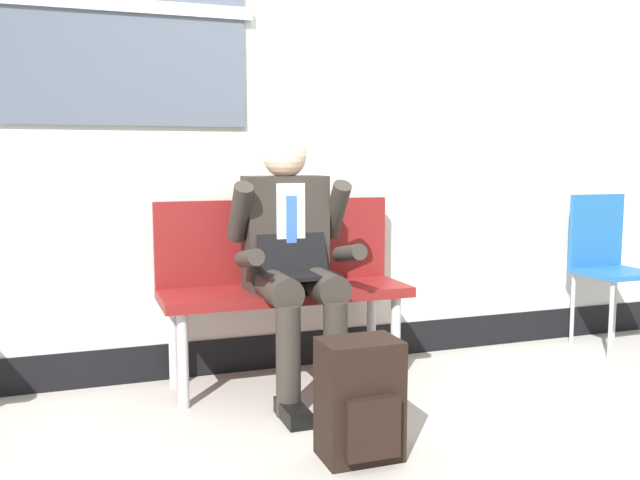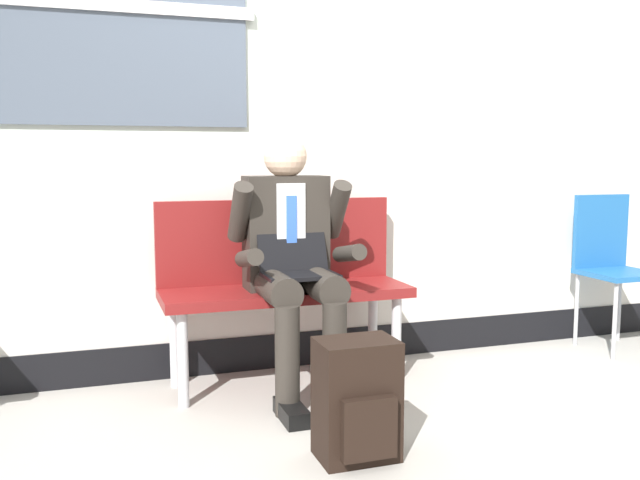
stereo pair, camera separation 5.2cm
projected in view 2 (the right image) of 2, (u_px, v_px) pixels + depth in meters
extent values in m
plane|color=#9E9991|center=(360.00, 410.00, 3.12)|extent=(18.00, 18.00, 0.00)
cube|color=beige|center=(307.00, 244.00, 3.79)|extent=(6.07, 0.12, 0.95)
cube|color=black|center=(307.00, 345.00, 3.85)|extent=(6.07, 0.14, 0.19)
cube|color=#4C5666|center=(107.00, 5.00, 3.26)|extent=(1.33, 0.02, 1.12)
cube|color=silver|center=(107.00, 5.00, 3.25)|extent=(1.41, 0.03, 0.06)
cube|color=maroon|center=(286.00, 293.00, 3.41)|extent=(1.22, 0.42, 0.05)
cube|color=maroon|center=(276.00, 241.00, 3.55)|extent=(1.22, 0.04, 0.43)
cylinder|color=#B7B7BC|center=(183.00, 360.00, 3.13)|extent=(0.05, 0.05, 0.44)
cylinder|color=#B7B7BC|center=(175.00, 343.00, 3.41)|extent=(0.05, 0.05, 0.44)
cylinder|color=#B7B7BC|center=(396.00, 340.00, 3.47)|extent=(0.05, 0.05, 0.44)
cylinder|color=#B7B7BC|center=(373.00, 326.00, 3.75)|extent=(0.05, 0.05, 0.44)
cylinder|color=#2D2823|center=(276.00, 288.00, 3.17)|extent=(0.15, 0.40, 0.15)
cylinder|color=#2D2823|center=(287.00, 361.00, 3.03)|extent=(0.11, 0.11, 0.49)
cube|color=black|center=(292.00, 412.00, 2.99)|extent=(0.10, 0.26, 0.07)
cylinder|color=#2D2823|center=(321.00, 285.00, 3.24)|extent=(0.15, 0.40, 0.15)
cylinder|color=#2D2823|center=(335.00, 356.00, 3.10)|extent=(0.11, 0.11, 0.49)
cube|color=black|center=(339.00, 406.00, 3.06)|extent=(0.10, 0.26, 0.07)
cube|color=#2D2823|center=(286.00, 232.00, 3.37)|extent=(0.40, 0.18, 0.55)
cube|color=silver|center=(291.00, 224.00, 3.28)|extent=(0.14, 0.01, 0.39)
cube|color=blue|center=(292.00, 230.00, 3.28)|extent=(0.05, 0.01, 0.33)
sphere|color=beige|center=(285.00, 156.00, 3.33)|extent=(0.21, 0.21, 0.21)
cylinder|color=#2D2823|center=(240.00, 212.00, 3.22)|extent=(0.09, 0.25, 0.30)
cylinder|color=#2D2823|center=(249.00, 258.00, 3.08)|extent=(0.08, 0.27, 0.12)
cylinder|color=#2D2823|center=(337.00, 210.00, 3.37)|extent=(0.09, 0.25, 0.30)
cylinder|color=#2D2823|center=(349.00, 253.00, 3.23)|extent=(0.08, 0.27, 0.12)
cube|color=black|center=(300.00, 276.00, 3.17)|extent=(0.33, 0.22, 0.02)
cube|color=black|center=(292.00, 248.00, 3.28)|extent=(0.33, 0.08, 0.21)
cube|color=black|center=(356.00, 399.00, 2.60)|extent=(0.30, 0.21, 0.46)
cube|color=black|center=(369.00, 429.00, 2.49)|extent=(0.21, 0.04, 0.23)
cube|color=#1E5999|center=(619.00, 274.00, 4.05)|extent=(0.38, 0.38, 0.03)
cube|color=#1E5999|center=(601.00, 231.00, 4.18)|extent=(0.38, 0.03, 0.44)
cylinder|color=#A5A5AA|center=(615.00, 321.00, 3.87)|extent=(0.02, 0.02, 0.44)
cylinder|color=#A5A5AA|center=(576.00, 309.00, 4.18)|extent=(0.02, 0.02, 0.44)
cylinder|color=#A5A5AA|center=(619.00, 306.00, 4.28)|extent=(0.02, 0.02, 0.44)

